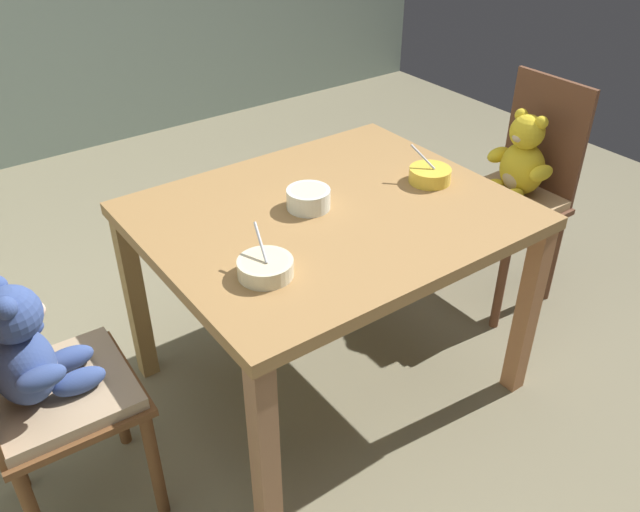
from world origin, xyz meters
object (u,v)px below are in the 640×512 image
(teddy_chair_near_left, at_px, (37,375))
(porridge_bowl_yellow_near_right, at_px, (430,175))
(porridge_bowl_white_center, at_px, (308,198))
(porridge_bowl_cream_near_left, at_px, (265,267))
(teddy_chair_near_right, at_px, (517,181))
(dining_table, at_px, (329,233))

(teddy_chair_near_left, bearing_deg, porridge_bowl_yellow_near_right, 0.33)
(porridge_bowl_white_center, bearing_deg, porridge_bowl_cream_near_left, -142.43)
(teddy_chair_near_left, distance_m, porridge_bowl_cream_near_left, 0.64)
(teddy_chair_near_right, height_order, porridge_bowl_white_center, teddy_chair_near_right)
(porridge_bowl_white_center, bearing_deg, teddy_chair_near_right, -2.38)
(dining_table, relative_size, porridge_bowl_yellow_near_right, 7.72)
(dining_table, bearing_deg, teddy_chair_near_right, 0.60)
(porridge_bowl_cream_near_left, bearing_deg, porridge_bowl_white_center, 37.57)
(dining_table, distance_m, teddy_chair_near_right, 0.93)
(teddy_chair_near_right, height_order, porridge_bowl_cream_near_left, teddy_chair_near_right)
(dining_table, bearing_deg, porridge_bowl_yellow_near_right, -6.10)
(teddy_chair_near_right, bearing_deg, teddy_chair_near_left, -0.10)
(dining_table, distance_m, porridge_bowl_yellow_near_right, 0.40)
(teddy_chair_near_left, height_order, porridge_bowl_white_center, teddy_chair_near_left)
(teddy_chair_near_right, bearing_deg, porridge_bowl_cream_near_left, 8.22)
(dining_table, relative_size, teddy_chair_near_left, 1.26)
(dining_table, xyz_separation_m, porridge_bowl_white_center, (-0.04, 0.05, 0.12))
(teddy_chair_near_right, height_order, porridge_bowl_yellow_near_right, teddy_chair_near_right)
(porridge_bowl_white_center, relative_size, porridge_bowl_yellow_near_right, 0.94)
(porridge_bowl_cream_near_left, bearing_deg, teddy_chair_near_right, 8.55)
(porridge_bowl_yellow_near_right, relative_size, porridge_bowl_cream_near_left, 0.92)
(teddy_chair_near_right, xyz_separation_m, teddy_chair_near_left, (-1.85, -0.01, 0.00))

